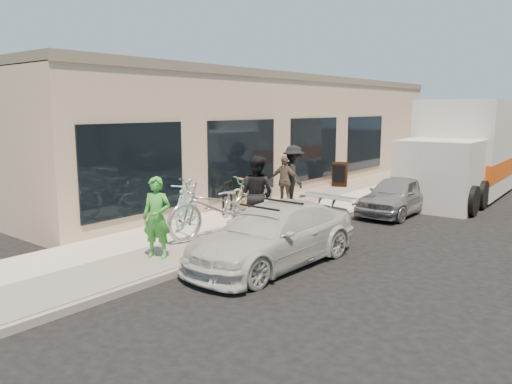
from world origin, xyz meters
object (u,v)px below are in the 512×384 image
Objects in this scene: tandem_bike at (217,207)px; bike_rack at (227,194)px; sedan_white at (273,235)px; man_standing at (257,194)px; cruiser_bike_a at (187,203)px; cruiser_bike_c at (250,191)px; sedan_silver at (397,195)px; moving_truck at (463,154)px; cruiser_bike_b at (252,191)px; woman_rider at (157,217)px; bystander_a at (293,175)px; sandwich_board at (340,174)px; bystander_b at (284,181)px.

bike_rack is at bearing 136.77° from tandem_bike.
man_standing reaches higher than sedan_white.
cruiser_bike_c is (-0.18, 2.72, -0.08)m from cruiser_bike_a.
cruiser_bike_c is (-3.45, -2.48, 0.08)m from sedan_silver.
cruiser_bike_b is (-4.07, -6.53, -0.86)m from moving_truck.
sedan_white is 2.29m from woman_rider.
cruiser_bike_a reaches higher than cruiser_bike_b.
tandem_bike is at bearing 137.89° from bystander_a.
cruiser_bike_c is at bearing 137.64° from sedan_white.
bystander_a is (0.48, 3.98, 0.33)m from cruiser_bike_a.
bike_rack is 6.13m from sandwich_board.
cruiser_bike_b is (-1.62, 3.24, -0.22)m from tandem_bike.
sandwich_board is 0.60× the size of bystander_b.
sedan_silver reaches higher than cruiser_bike_b.
bystander_a is at bearing 49.36° from cruiser_bike_c.
sedan_white is 2.21× the size of cruiser_bike_a.
tandem_bike is 4.41m from bystander_a.
cruiser_bike_b is 1.38m from bystander_a.
moving_truck reaches higher than sedan_white.
woman_rider is 0.89× the size of bystander_a.
moving_truck is 6.80m from bystander_b.
sandwich_board is 4.94m from cruiser_bike_b.
woman_rider reaches higher than bystander_b.
man_standing is at bearing -41.80° from cruiser_bike_b.
bystander_a is (-3.32, -5.46, -0.43)m from moving_truck.
tandem_bike is at bearing 169.18° from sedan_white.
sandwich_board is 9.31m from sedan_white.
tandem_bike is 1.60× the size of cruiser_bike_c.
tandem_bike reaches higher than cruiser_bike_a.
cruiser_bike_a is (-3.80, -9.43, -0.76)m from moving_truck.
cruiser_bike_b is (-1.83, 5.16, -0.34)m from woman_rider.
bike_rack is 0.61× the size of bystander_b.
sedan_white reaches higher than cruiser_bike_b.
moving_truck is at bearing 65.07° from cruiser_bike_b.
bike_rack is at bearing 147.04° from sedan_white.
bike_rack is 1.96m from bystander_b.
moving_truck reaches higher than woman_rider.
sedan_silver is 1.81× the size of man_standing.
sedan_white is 2.56× the size of cruiser_bike_c.
cruiser_bike_a is 4.02m from bystander_a.
cruiser_bike_a is 1.16× the size of cruiser_bike_c.
cruiser_bike_c is at bearing -134.66° from bystander_b.
sedan_white reaches higher than bike_rack.
man_standing is at bearing 73.01° from tandem_bike.
sedan_silver is at bearing 21.30° from bystander_b.
tandem_bike reaches higher than cruiser_bike_c.
bystander_a reaches higher than woman_rider.
sandwich_board is 3.93m from bystander_a.
moving_truck is at bearing 37.55° from cruiser_bike_a.
tandem_bike is at bearing -56.51° from cruiser_bike_b.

